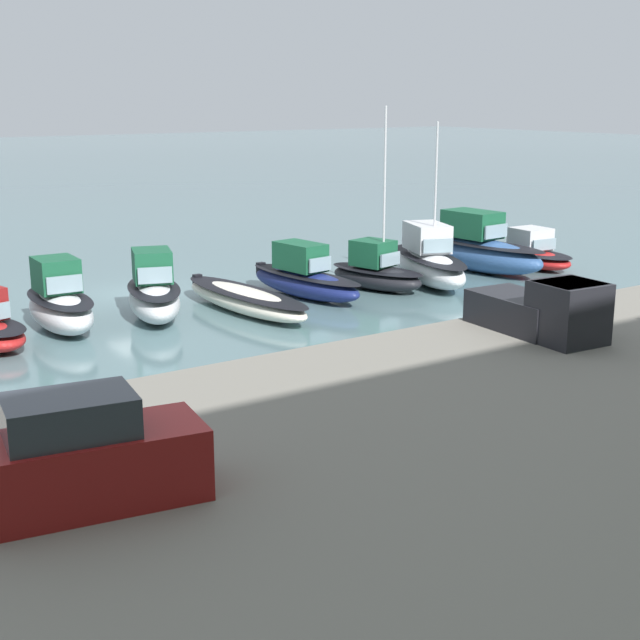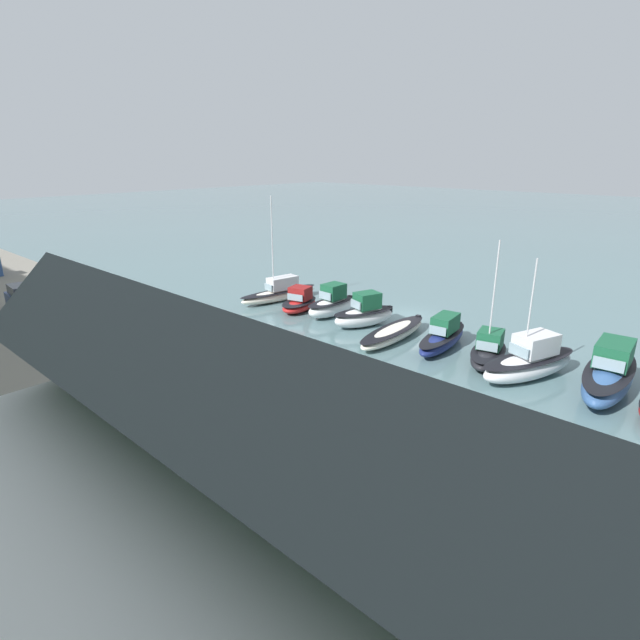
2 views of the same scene
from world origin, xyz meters
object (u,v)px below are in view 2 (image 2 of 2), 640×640
(moored_boat_8, at_px, (299,302))
(moored_boat_9, at_px, (280,292))
(moored_boat_5, at_px, (393,333))
(pickup_truck_0, at_px, (313,383))
(moored_boat_4, at_px, (443,337))
(moored_boat_3, at_px, (488,352))
(moored_boat_7, at_px, (332,304))
(parked_car_2, at_px, (24,301))
(moored_boat_1, at_px, (609,374))
(moored_boat_2, at_px, (530,362))
(parked_car_1, at_px, (100,327))
(moored_boat_6, at_px, (365,314))

(moored_boat_8, relative_size, moored_boat_9, 0.51)
(moored_boat_5, height_order, pickup_truck_0, pickup_truck_0)
(moored_boat_4, height_order, moored_boat_8, moored_boat_4)
(moored_boat_3, distance_m, pickup_truck_0, 13.63)
(moored_boat_7, bearing_deg, moored_boat_5, 171.61)
(pickup_truck_0, bearing_deg, parked_car_2, 13.88)
(moored_boat_1, relative_size, moored_boat_7, 1.59)
(moored_boat_2, height_order, moored_boat_3, moored_boat_3)
(moored_boat_5, height_order, moored_boat_9, moored_boat_9)
(moored_boat_5, xyz_separation_m, moored_boat_9, (13.96, -1.57, 0.29))
(moored_boat_2, bearing_deg, moored_boat_5, 20.44)
(moored_boat_2, distance_m, moored_boat_8, 20.35)
(parked_car_1, height_order, pickup_truck_0, parked_car_1)
(moored_boat_8, relative_size, parked_car_1, 1.12)
(moored_boat_6, height_order, moored_boat_9, moored_boat_9)
(moored_boat_6, xyz_separation_m, parked_car_1, (8.93, 17.24, 1.17))
(parked_car_2, bearing_deg, moored_boat_7, 143.59)
(moored_boat_2, height_order, moored_boat_5, moored_boat_2)
(moored_boat_4, bearing_deg, moored_boat_1, 173.86)
(moored_boat_2, relative_size, moored_boat_8, 1.56)
(moored_boat_3, distance_m, parked_car_1, 25.77)
(moored_boat_3, height_order, moored_boat_7, moored_boat_3)
(parked_car_1, bearing_deg, moored_boat_4, 145.50)
(moored_boat_2, distance_m, parked_car_1, 27.73)
(moored_boat_6, xyz_separation_m, pickup_truck_0, (-7.26, 13.73, 1.07))
(parked_car_1, relative_size, pickup_truck_0, 0.91)
(moored_boat_9, xyz_separation_m, parked_car_1, (-1.50, 17.71, 1.36))
(parked_car_1, distance_m, parked_car_2, 10.83)
(pickup_truck_0, bearing_deg, moored_boat_4, -85.19)
(moored_boat_4, bearing_deg, parked_car_1, 39.73)
(moored_boat_7, height_order, moored_boat_8, moored_boat_7)
(moored_boat_8, xyz_separation_m, parked_car_2, (12.87, 17.86, 1.43))
(moored_boat_3, distance_m, moored_boat_6, 10.72)
(moored_boat_8, relative_size, pickup_truck_0, 1.02)
(pickup_truck_0, bearing_deg, moored_boat_8, -39.07)
(moored_boat_1, bearing_deg, moored_boat_7, -4.79)
(parked_car_1, bearing_deg, moored_boat_1, 131.69)
(moored_boat_1, relative_size, parked_car_2, 1.95)
(moored_boat_5, xyz_separation_m, moored_boat_6, (3.54, -1.09, 0.48))
(moored_boat_7, bearing_deg, parked_car_2, 51.56)
(moored_boat_7, relative_size, pickup_truck_0, 1.09)
(moored_boat_6, bearing_deg, parked_car_1, 81.01)
(moored_boat_8, height_order, parked_car_2, parked_car_2)
(moored_boat_2, relative_size, moored_boat_5, 0.92)
(moored_boat_1, bearing_deg, pickup_truck_0, 48.77)
(moored_boat_8, bearing_deg, moored_boat_5, 161.79)
(moored_boat_1, relative_size, parked_car_1, 1.91)
(parked_car_1, bearing_deg, moored_boat_9, -166.59)
(moored_boat_9, height_order, parked_car_1, moored_boat_9)
(moored_boat_3, relative_size, parked_car_1, 1.86)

